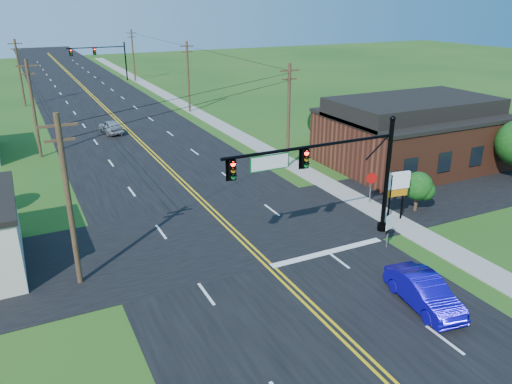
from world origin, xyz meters
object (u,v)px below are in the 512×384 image
signal_mast_far (101,56)px  route_sign (389,226)px  signal_mast_main (327,170)px  blue_car (424,292)px  stop_sign (371,181)px

signal_mast_far → route_sign: 74.15m
signal_mast_main → signal_mast_far: same height
blue_car → route_sign: route_sign is taller
signal_mast_main → stop_sign: size_ratio=4.73×
signal_mast_main → blue_car: size_ratio=2.42×
blue_car → route_sign: (2.48, 5.56, 0.68)m
blue_car → stop_sign: 13.03m
signal_mast_far → route_sign: signal_mast_far is taller
stop_sign → route_sign: bearing=-95.5°
blue_car → stop_sign: bearing=70.9°
route_sign → blue_car: bearing=-131.5°
signal_mast_main → blue_car: signal_mast_main is taller
blue_car → route_sign: size_ratio=1.88×
signal_mast_main → blue_car: 8.59m
signal_mast_main → stop_sign: 8.30m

